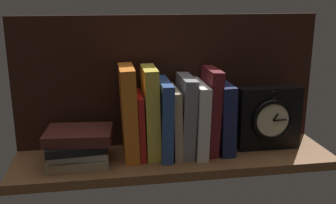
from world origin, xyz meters
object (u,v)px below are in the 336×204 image
book_red_requiem (140,125)px  book_maroon_dawkins (210,111)px  book_tan_shortstories (174,121)px  book_gray_chess (185,115)px  framed_clock (269,118)px  book_stack_side (78,146)px  book_navy_bierce (223,117)px  book_blue_modern (164,118)px  book_white_catcher (198,118)px  book_orange_pandolfini (129,112)px  book_yellow_seinlanguage (151,112)px

book_red_requiem → book_maroon_dawkins: size_ratio=0.74×
book_tan_shortstories → book_gray_chess: 3.53cm
book_gray_chess → framed_clock: (24.65, -0.87, -1.87)cm
book_gray_chess → book_stack_side: size_ratio=1.21×
book_maroon_dawkins → book_navy_bierce: (3.93, 0.00, -2.10)cm
book_red_requiem → book_stack_side: 17.55cm
book_blue_modern → framed_clock: bearing=-1.6°
book_maroon_dawkins → book_blue_modern: bearing=180.0°
book_white_catcher → book_maroon_dawkins: size_ratio=0.84×
book_white_catcher → book_stack_side: book_white_catcher is taller
book_blue_modern → book_stack_side: bearing=-173.5°
book_gray_chess → book_navy_bierce: book_gray_chess is taller
book_orange_pandolfini → book_tan_shortstories: size_ratio=1.33×
book_gray_chess → book_maroon_dawkins: book_maroon_dawkins is taller
book_white_catcher → book_navy_bierce: book_white_catcher is taller
book_tan_shortstories → book_white_catcher: size_ratio=0.94×
book_red_requiem → book_maroon_dawkins: book_maroon_dawkins is taller
book_tan_shortstories → framed_clock: book_tan_shortstories is taller
book_blue_modern → book_gray_chess: book_gray_chess is taller
book_stack_side → book_blue_modern: bearing=6.5°
book_blue_modern → book_maroon_dawkins: 13.29cm
framed_clock → book_stack_side: size_ratio=1.00×
book_blue_modern → book_navy_bierce: book_blue_modern is taller
book_yellow_seinlanguage → book_tan_shortstories: book_yellow_seinlanguage is taller
book_tan_shortstories → book_red_requiem: bearing=180.0°
book_gray_chess → book_stack_side: book_gray_chess is taller
book_blue_modern → book_yellow_seinlanguage: bearing=180.0°
book_gray_chess → book_tan_shortstories: bearing=180.0°
book_orange_pandolfini → book_blue_modern: 9.87cm
book_blue_modern → book_maroon_dawkins: size_ratio=0.88×
book_maroon_dawkins → book_navy_bierce: bearing=0.0°
book_tan_shortstories → book_white_catcher: book_white_catcher is taller
book_red_requiem → book_navy_bierce: size_ratio=0.90×
book_gray_chess → framed_clock: 24.74cm
book_white_catcher → framed_clock: bearing=-2.4°
book_blue_modern → book_tan_shortstories: bearing=0.0°
book_maroon_dawkins → book_navy_bierce: 4.46cm
book_orange_pandolfini → book_gray_chess: book_orange_pandolfini is taller
book_maroon_dawkins → book_navy_bierce: book_maroon_dawkins is taller
book_tan_shortstories → book_navy_bierce: 14.27cm
book_white_catcher → book_stack_side: size_ratio=1.11×
book_orange_pandolfini → book_navy_bierce: book_orange_pandolfini is taller
book_gray_chess → framed_clock: size_ratio=1.21×
book_red_requiem → book_stack_side: book_red_requiem is taller
book_navy_bierce → book_maroon_dawkins: bearing=-180.0°
framed_clock → book_stack_side: (-54.17, -1.82, -4.37)cm
book_tan_shortstories → framed_clock: 27.85cm
book_blue_modern → book_maroon_dawkins: (13.21, -0.00, 1.42)cm
book_red_requiem → book_gray_chess: (12.66, 0.00, 2.14)cm
book_stack_side → book_gray_chess: bearing=5.2°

